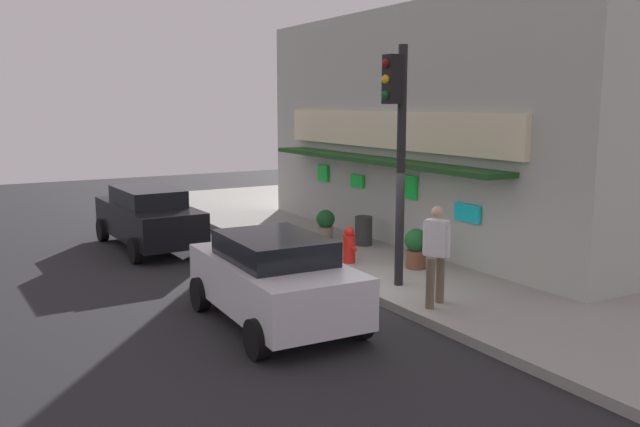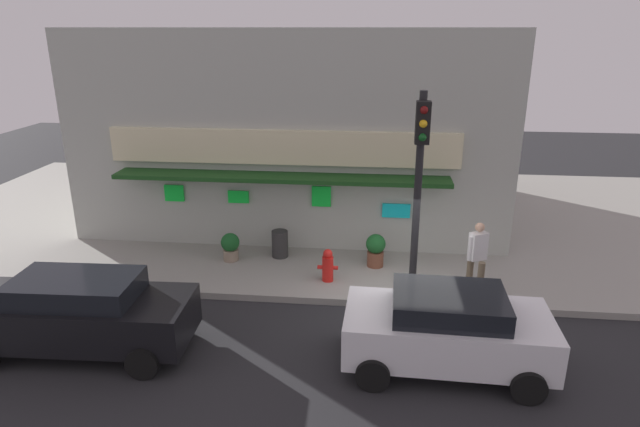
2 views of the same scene
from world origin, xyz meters
The scene contains 11 objects.
ground_plane centered at (0.00, 0.00, 0.00)m, with size 48.39×48.39×0.00m, color #232326.
sidewalk centered at (0.00, 6.21, 0.09)m, with size 32.26×12.41×0.17m, color gray.
corner_building centered at (-3.30, 7.07, 3.26)m, with size 12.91×8.87×6.17m.
traffic_light centered at (0.31, 0.74, 3.29)m, with size 0.32×0.58×4.84m.
fire_hydrant centered at (-1.83, 1.00, 0.59)m, with size 0.53×0.29×0.86m.
trash_can centered at (-3.31, 2.39, 0.56)m, with size 0.46×0.46×0.77m, color #2D2D2D.
pedestrian centered at (1.77, 0.59, 1.20)m, with size 0.53×0.61×1.86m.
potted_plant_by_doorway centered at (-4.64, 2.01, 0.60)m, with size 0.52×0.52×0.79m.
potted_plant_by_window centered at (-0.62, 2.03, 0.67)m, with size 0.53×0.53×0.91m.
parked_car_black centered at (-6.59, -2.40, 0.86)m, with size 4.59×2.04×1.64m.
parked_car_white centered at (0.77, -2.22, 0.84)m, with size 3.98×2.16×1.61m.
Camera 2 is at (-0.72, -11.55, 6.34)m, focal length 30.36 mm.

